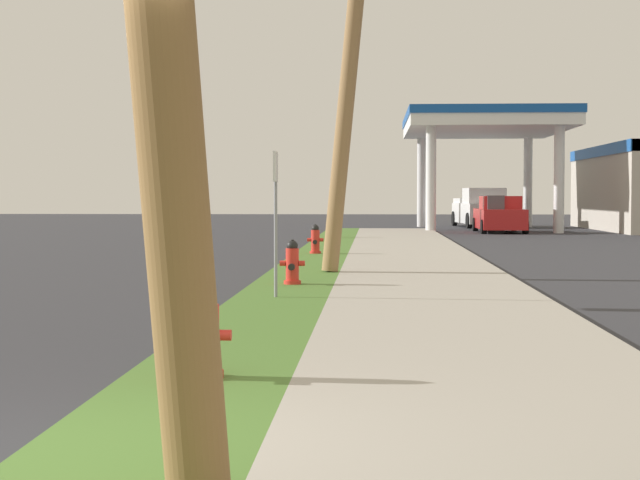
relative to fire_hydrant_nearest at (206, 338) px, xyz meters
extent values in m
plane|color=#333338|center=(-0.70, -2.50, -0.45)|extent=(160.00, 160.00, 0.00)
cube|color=#4C752D|center=(0.00, -2.50, -0.39)|extent=(1.40, 80.00, 0.12)
cube|color=#A8A093|center=(2.30, -2.50, -0.39)|extent=(3.20, 80.00, 0.12)
cylinder|color=red|center=(0.00, 0.01, -0.30)|extent=(0.29, 0.29, 0.06)
cylinder|color=red|center=(0.00, 0.01, -0.03)|extent=(0.22, 0.22, 0.60)
sphere|color=black|center=(0.00, 0.01, 0.31)|extent=(0.19, 0.19, 0.19)
cylinder|color=black|center=(0.00, 0.01, 0.39)|extent=(0.06, 0.06, 0.05)
cylinder|color=red|center=(-0.16, 0.01, 0.02)|extent=(0.10, 0.09, 0.09)
cylinder|color=red|center=(0.16, 0.01, 0.02)|extent=(0.10, 0.09, 0.09)
cylinder|color=black|center=(0.00, -0.16, -0.03)|extent=(0.11, 0.12, 0.11)
cylinder|color=red|center=(0.00, 8.67, -0.30)|extent=(0.29, 0.29, 0.06)
cylinder|color=red|center=(0.00, 8.67, -0.03)|extent=(0.22, 0.22, 0.60)
sphere|color=black|center=(0.00, 8.67, 0.31)|extent=(0.19, 0.19, 0.19)
cylinder|color=black|center=(0.00, 8.67, 0.39)|extent=(0.06, 0.06, 0.05)
cylinder|color=red|center=(-0.16, 8.67, 0.02)|extent=(0.10, 0.09, 0.09)
cylinder|color=red|center=(0.16, 8.67, 0.02)|extent=(0.10, 0.09, 0.09)
cylinder|color=black|center=(0.00, 8.50, -0.03)|extent=(0.11, 0.12, 0.11)
cylinder|color=red|center=(-0.14, 17.59, -0.30)|extent=(0.29, 0.29, 0.06)
cylinder|color=red|center=(-0.14, 17.59, -0.03)|extent=(0.22, 0.22, 0.60)
sphere|color=black|center=(-0.14, 17.59, 0.31)|extent=(0.19, 0.19, 0.19)
cylinder|color=black|center=(-0.14, 17.59, 0.39)|extent=(0.06, 0.06, 0.05)
cylinder|color=red|center=(-0.30, 17.59, 0.02)|extent=(0.10, 0.09, 0.09)
cylinder|color=red|center=(0.02, 17.59, 0.02)|extent=(0.10, 0.09, 0.09)
cylinder|color=black|center=(-0.14, 17.42, -0.03)|extent=(0.11, 0.12, 0.11)
cylinder|color=red|center=(-0.03, 27.52, -0.30)|extent=(0.29, 0.29, 0.06)
cylinder|color=red|center=(-0.03, 27.52, -0.03)|extent=(0.22, 0.22, 0.60)
sphere|color=black|center=(-0.03, 27.52, 0.31)|extent=(0.19, 0.19, 0.19)
cylinder|color=black|center=(-0.03, 27.52, 0.39)|extent=(0.06, 0.06, 0.05)
cylinder|color=red|center=(-0.19, 27.52, 0.02)|extent=(0.10, 0.09, 0.09)
cylinder|color=red|center=(0.13, 27.52, 0.02)|extent=(0.10, 0.09, 0.09)
cylinder|color=black|center=(-0.03, 27.35, -0.03)|extent=(0.11, 0.12, 0.11)
cylinder|color=#937047|center=(0.90, 11.59, 3.88)|extent=(1.21, 0.79, 8.42)
cylinder|color=gray|center=(-0.07, 6.52, 0.72)|extent=(0.05, 0.05, 2.10)
cube|color=white|center=(-0.07, 6.52, 1.57)|extent=(0.04, 0.36, 0.44)
cylinder|color=silver|center=(3.77, 34.96, 1.82)|extent=(0.44, 0.44, 4.53)
cylinder|color=silver|center=(9.15, 34.96, 1.82)|extent=(0.44, 0.44, 4.53)
cylinder|color=silver|center=(3.77, 43.60, 1.82)|extent=(0.44, 0.44, 4.53)
cylinder|color=silver|center=(9.15, 43.60, 1.82)|extent=(0.44, 0.44, 4.53)
cube|color=white|center=(6.46, 39.28, 4.33)|extent=(7.19, 10.44, 0.50)
cube|color=#144C9E|center=(6.46, 39.28, 4.76)|extent=(7.29, 10.54, 0.36)
cube|color=#47474C|center=(6.46, 34.96, 0.35)|extent=(0.70, 1.10, 1.60)
cube|color=#47474C|center=(6.46, 43.60, 0.35)|extent=(0.70, 1.10, 1.60)
cube|color=#144C9E|center=(11.88, 39.28, 3.18)|extent=(0.50, 12.50, 0.50)
cube|color=red|center=(6.77, 35.78, 0.14)|extent=(1.83, 4.50, 0.85)
cube|color=red|center=(6.77, 35.55, 0.85)|extent=(1.61, 2.03, 0.56)
cylinder|color=black|center=(5.91, 37.47, -0.15)|extent=(0.22, 0.60, 0.60)
cylinder|color=black|center=(7.63, 37.48, -0.15)|extent=(0.22, 0.60, 0.60)
cylinder|color=black|center=(5.92, 34.07, -0.15)|extent=(0.22, 0.60, 0.60)
cylinder|color=black|center=(7.64, 34.08, -0.15)|extent=(0.22, 0.60, 0.60)
cube|color=white|center=(6.72, 43.32, 0.26)|extent=(2.44, 5.55, 1.00)
cube|color=white|center=(6.81, 42.35, 1.14)|extent=(2.01, 2.20, 0.76)
cube|color=white|center=(6.63, 44.50, 0.88)|extent=(2.12, 3.06, 0.24)
cylinder|color=black|center=(7.85, 41.25, -0.07)|extent=(0.28, 0.78, 0.76)
cylinder|color=black|center=(5.96, 41.10, -0.07)|extent=(0.28, 0.78, 0.76)
cylinder|color=black|center=(7.49, 45.54, -0.07)|extent=(0.28, 0.78, 0.76)
cylinder|color=black|center=(5.60, 45.38, -0.07)|extent=(0.28, 0.78, 0.76)
camera|label=1|loc=(1.37, -8.08, 1.16)|focal=56.61mm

